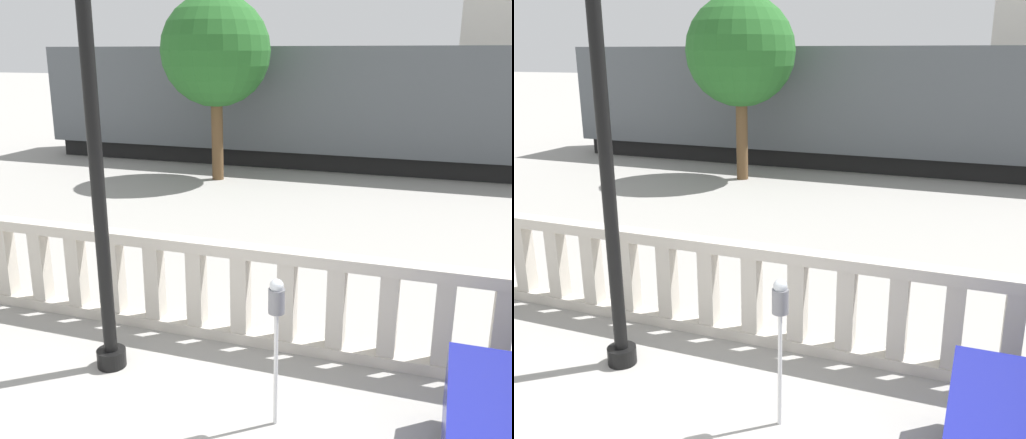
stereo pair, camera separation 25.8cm
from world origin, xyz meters
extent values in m
cube|color=#BCB5A8|center=(0.00, 3.01, 0.07)|extent=(17.31, 0.24, 0.14)
cube|color=#BCB5A8|center=(0.00, 3.01, 1.18)|extent=(17.31, 0.24, 0.14)
cube|color=#BCB5A8|center=(-3.52, 3.01, 0.62)|extent=(0.20, 0.20, 0.97)
cube|color=#BCB5A8|center=(-2.93, 3.01, 0.62)|extent=(0.20, 0.20, 0.97)
cube|color=#BCB5A8|center=(-2.34, 3.01, 0.62)|extent=(0.20, 0.20, 0.97)
cube|color=#BCB5A8|center=(-1.76, 3.01, 0.62)|extent=(0.20, 0.20, 0.97)
cube|color=#BCB5A8|center=(-1.17, 3.01, 0.62)|extent=(0.20, 0.20, 0.97)
cube|color=#BCB5A8|center=(-0.59, 3.01, 0.62)|extent=(0.20, 0.20, 0.97)
cube|color=#BCB5A8|center=(0.00, 3.01, 0.62)|extent=(0.20, 0.20, 0.97)
cube|color=#BCB5A8|center=(0.59, 3.01, 0.62)|extent=(0.20, 0.20, 0.97)
cube|color=#BCB5A8|center=(1.17, 3.01, 0.62)|extent=(0.20, 0.20, 0.97)
cube|color=#BCB5A8|center=(1.76, 3.01, 0.62)|extent=(0.20, 0.20, 0.97)
cube|color=#BCB5A8|center=(2.34, 3.01, 0.62)|extent=(0.20, 0.20, 0.97)
cube|color=#BCB5A8|center=(2.93, 3.01, 0.62)|extent=(0.20, 0.20, 0.97)
cylinder|color=black|center=(-1.18, 1.97, 0.10)|extent=(0.33, 0.33, 0.20)
cylinder|color=black|center=(-1.18, 1.97, 3.38)|extent=(0.15, 0.15, 6.36)
cylinder|color=silver|center=(0.89, 1.57, 0.58)|extent=(0.04, 0.04, 1.17)
cylinder|color=slate|center=(0.89, 1.57, 1.28)|extent=(0.15, 0.15, 0.23)
sphere|color=#B2B7BC|center=(0.89, 1.57, 1.43)|extent=(0.13, 0.13, 0.13)
cube|color=black|center=(-0.03, 14.62, 0.28)|extent=(20.86, 2.09, 0.55)
cube|color=#4C5156|center=(-0.03, 14.62, 2.08)|extent=(21.29, 2.61, 3.05)
cylinder|color=brown|center=(-3.88, 11.57, 1.19)|extent=(0.32, 0.32, 2.37)
sphere|color=#235B23|center=(-3.88, 11.57, 3.47)|extent=(2.93, 2.93, 2.93)
camera|label=1|loc=(2.25, -2.95, 3.44)|focal=40.00mm
camera|label=2|loc=(2.49, -2.86, 3.44)|focal=40.00mm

